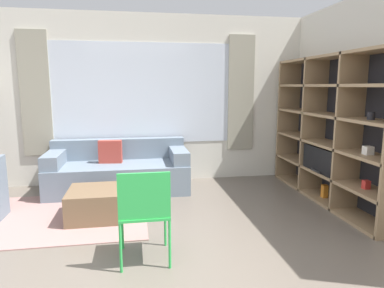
{
  "coord_description": "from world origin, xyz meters",
  "views": [
    {
      "loc": [
        -0.15,
        -2.43,
        1.57
      ],
      "look_at": [
        0.56,
        1.74,
        0.85
      ],
      "focal_mm": 32.0,
      "sensor_mm": 36.0,
      "label": 1
    }
  ],
  "objects_px": {
    "ottoman": "(96,204)",
    "couch_main": "(119,172)",
    "shelving_unit": "(332,131)",
    "folding_chair": "(144,208)"
  },
  "relations": [
    {
      "from": "ottoman",
      "to": "shelving_unit",
      "type": "bearing_deg",
      "value": 2.75
    },
    {
      "from": "couch_main",
      "to": "folding_chair",
      "type": "distance_m",
      "value": 2.29
    },
    {
      "from": "shelving_unit",
      "to": "folding_chair",
      "type": "bearing_deg",
      "value": -152.87
    },
    {
      "from": "ottoman",
      "to": "folding_chair",
      "type": "height_order",
      "value": "folding_chair"
    },
    {
      "from": "couch_main",
      "to": "ottoman",
      "type": "height_order",
      "value": "couch_main"
    },
    {
      "from": "shelving_unit",
      "to": "folding_chair",
      "type": "distance_m",
      "value": 2.93
    },
    {
      "from": "shelving_unit",
      "to": "ottoman",
      "type": "relative_size",
      "value": 3.92
    },
    {
      "from": "shelving_unit",
      "to": "ottoman",
      "type": "bearing_deg",
      "value": -177.25
    },
    {
      "from": "shelving_unit",
      "to": "couch_main",
      "type": "xyz_separation_m",
      "value": [
        -2.89,
        0.94,
        -0.68
      ]
    },
    {
      "from": "ottoman",
      "to": "couch_main",
      "type": "bearing_deg",
      "value": 77.92
    }
  ]
}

